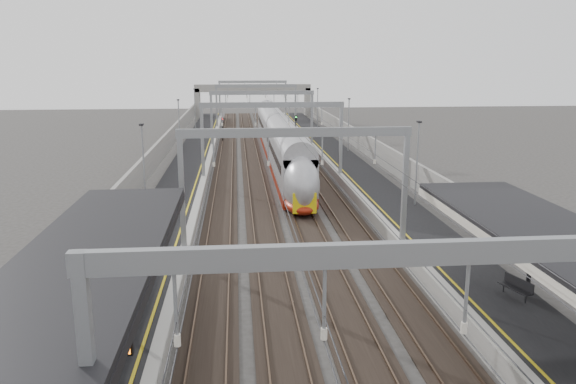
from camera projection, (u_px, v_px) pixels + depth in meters
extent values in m
cube|color=black|center=(188.00, 175.00, 53.90)|extent=(4.00, 120.00, 1.00)
cube|color=black|center=(352.00, 172.00, 55.33)|extent=(4.00, 120.00, 1.00)
cube|color=black|center=(224.00, 179.00, 54.32)|extent=(2.40, 140.00, 0.08)
cube|color=brown|center=(217.00, 178.00, 54.23)|extent=(0.07, 140.00, 0.14)
cube|color=brown|center=(232.00, 178.00, 54.36)|extent=(0.07, 140.00, 0.14)
cube|color=black|center=(255.00, 178.00, 54.58)|extent=(2.40, 140.00, 0.08)
cube|color=brown|center=(248.00, 178.00, 54.50)|extent=(0.07, 140.00, 0.14)
cube|color=brown|center=(263.00, 177.00, 54.63)|extent=(0.07, 140.00, 0.14)
cube|color=black|center=(286.00, 178.00, 54.85)|extent=(2.40, 140.00, 0.08)
cube|color=brown|center=(279.00, 177.00, 54.77)|extent=(0.07, 140.00, 0.14)
cube|color=brown|center=(293.00, 177.00, 54.90)|extent=(0.07, 140.00, 0.14)
cube|color=black|center=(316.00, 177.00, 55.12)|extent=(2.40, 140.00, 0.08)
cube|color=brown|center=(309.00, 176.00, 55.03)|extent=(0.07, 140.00, 0.14)
cube|color=brown|center=(324.00, 176.00, 55.16)|extent=(0.07, 140.00, 0.14)
cube|color=gray|center=(398.00, 254.00, 11.36)|extent=(13.00, 0.25, 0.50)
cube|color=gray|center=(182.00, 189.00, 30.88)|extent=(0.28, 0.28, 6.60)
cube|color=gray|center=(405.00, 184.00, 32.01)|extent=(0.28, 0.28, 6.60)
cube|color=gray|center=(295.00, 132.00, 30.75)|extent=(13.00, 0.25, 0.50)
cube|color=gray|center=(202.00, 140.00, 50.28)|extent=(0.28, 0.28, 6.60)
cube|color=gray|center=(341.00, 138.00, 51.40)|extent=(0.28, 0.28, 6.60)
cube|color=gray|center=(272.00, 105.00, 50.15)|extent=(13.00, 0.25, 0.50)
cube|color=gray|center=(211.00, 118.00, 69.68)|extent=(0.28, 0.28, 6.60)
cube|color=gray|center=(312.00, 117.00, 70.80)|extent=(0.28, 0.28, 6.60)
cube|color=gray|center=(262.00, 93.00, 69.54)|extent=(13.00, 0.25, 0.50)
cube|color=gray|center=(217.00, 106.00, 89.07)|extent=(0.28, 0.28, 6.60)
cube|color=gray|center=(295.00, 105.00, 90.19)|extent=(0.28, 0.28, 6.60)
cube|color=gray|center=(256.00, 86.00, 88.94)|extent=(13.00, 0.25, 0.50)
cube|color=gray|center=(220.00, 98.00, 106.53)|extent=(0.28, 0.28, 6.60)
cube|color=gray|center=(286.00, 98.00, 107.65)|extent=(0.28, 0.28, 6.60)
cube|color=gray|center=(253.00, 82.00, 106.39)|extent=(13.00, 0.25, 0.50)
cylinder|color=#262628|center=(224.00, 117.00, 57.93)|extent=(0.03, 140.00, 0.03)
cylinder|color=#262628|center=(253.00, 117.00, 58.19)|extent=(0.03, 140.00, 0.03)
cylinder|color=#262628|center=(282.00, 117.00, 58.46)|extent=(0.03, 140.00, 0.03)
cylinder|color=#262628|center=(310.00, 117.00, 58.73)|extent=(0.03, 140.00, 0.03)
cube|color=black|center=(19.00, 347.00, 12.12)|extent=(4.40, 30.00, 0.24)
cylinder|color=black|center=(82.00, 264.00, 23.12)|extent=(0.20, 0.20, 4.00)
cube|color=black|center=(98.00, 346.00, 13.35)|extent=(1.60, 0.15, 0.55)
cube|color=#E65D04|center=(98.00, 347.00, 13.27)|extent=(1.50, 0.02, 0.42)
cylinder|color=black|center=(531.00, 250.00, 24.85)|extent=(0.20, 0.20, 4.00)
cube|color=gray|center=(253.00, 88.00, 106.66)|extent=(22.00, 2.20, 1.40)
cube|color=gray|center=(198.00, 105.00, 106.42)|extent=(1.00, 2.20, 6.20)
cube|color=gray|center=(307.00, 104.00, 108.29)|extent=(1.00, 2.20, 6.20)
cube|color=gray|center=(153.00, 164.00, 53.37)|extent=(0.30, 120.00, 3.20)
cube|color=gray|center=(384.00, 161.00, 55.36)|extent=(0.30, 120.00, 3.20)
cube|color=maroon|center=(287.00, 175.00, 53.51)|extent=(2.71, 23.06, 0.80)
cube|color=#98989D|center=(287.00, 155.00, 53.08)|extent=(2.71, 23.06, 3.01)
cube|color=black|center=(296.00, 198.00, 45.76)|extent=(2.00, 2.41, 0.50)
cube|color=maroon|center=(272.00, 141.00, 76.26)|extent=(2.71, 23.06, 0.80)
cube|color=#98989D|center=(272.00, 127.00, 75.82)|extent=(2.71, 23.06, 3.01)
cube|color=black|center=(276.00, 153.00, 68.50)|extent=(2.00, 2.41, 0.50)
ellipsoid|color=#98989D|center=(301.00, 184.00, 41.77)|extent=(2.71, 5.21, 4.21)
cube|color=yellow|center=(305.00, 203.00, 39.89)|extent=(1.70, 0.12, 1.50)
cube|color=black|center=(304.00, 181.00, 39.98)|extent=(1.60, 0.58, 0.94)
cube|color=black|center=(515.00, 288.00, 24.64)|extent=(0.89, 1.74, 0.06)
cube|color=black|center=(519.00, 283.00, 24.66)|extent=(0.54, 1.64, 0.47)
cylinder|color=black|center=(526.00, 299.00, 24.09)|extent=(0.06, 0.06, 0.40)
cylinder|color=black|center=(504.00, 288.00, 25.28)|extent=(0.06, 0.06, 0.40)
cylinder|color=black|center=(223.00, 132.00, 79.02)|extent=(0.12, 0.12, 3.00)
cube|color=black|center=(222.00, 120.00, 78.66)|extent=(0.32, 0.22, 0.75)
sphere|color=red|center=(222.00, 119.00, 78.50)|extent=(0.16, 0.16, 0.16)
cylinder|color=black|center=(284.00, 134.00, 76.01)|extent=(0.12, 0.12, 3.00)
cube|color=black|center=(284.00, 123.00, 75.65)|extent=(0.32, 0.22, 0.75)
sphere|color=red|center=(284.00, 121.00, 75.49)|extent=(0.16, 0.16, 0.16)
cylinder|color=black|center=(296.00, 129.00, 81.84)|extent=(0.12, 0.12, 3.00)
cube|color=black|center=(296.00, 118.00, 81.48)|extent=(0.32, 0.22, 0.75)
sphere|color=#0CE526|center=(296.00, 117.00, 81.32)|extent=(0.16, 0.16, 0.16)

